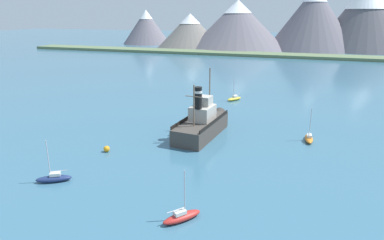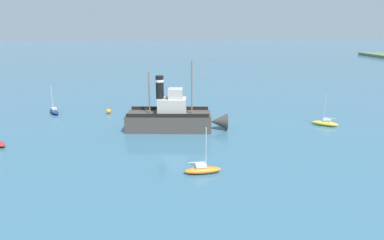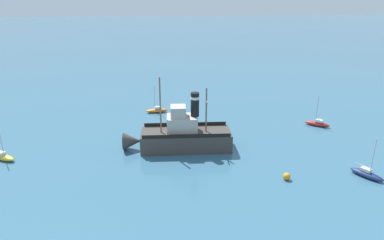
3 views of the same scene
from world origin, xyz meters
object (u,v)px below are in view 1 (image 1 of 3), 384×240
Objects in this scene: sailboat_navy at (54,178)px; old_tugboat at (203,123)px; sailboat_red at (182,216)px; sailboat_yellow at (234,98)px; mooring_buoy at (107,149)px; sailboat_orange at (309,138)px.

old_tugboat is at bearing 60.82° from sailboat_navy.
sailboat_yellow is at bearing 95.95° from sailboat_red.
old_tugboat is at bearing -90.37° from sailboat_yellow.
mooring_buoy is (0.88, 9.31, -0.01)m from sailboat_navy.
sailboat_yellow is at bearing 75.21° from sailboat_navy.
mooring_buoy is (-15.12, 11.77, -0.01)m from sailboat_red.
sailboat_yellow and sailboat_navy have the same top height.
old_tugboat is 2.99× the size of sailboat_yellow.
old_tugboat is 15.73m from sailboat_orange.
sailboat_navy is at bearing -140.01° from sailboat_orange.
old_tugboat is at bearing -171.22° from sailboat_orange.
sailboat_yellow is 35.00m from mooring_buoy.
old_tugboat reaches higher than sailboat_orange.
sailboat_red is 1.00× the size of sailboat_navy.
sailboat_navy is at bearing 171.24° from sailboat_red.
old_tugboat is 22.88m from sailboat_navy.
old_tugboat is 22.96m from sailboat_red.
sailboat_orange is at bearing 26.83° from mooring_buoy.
old_tugboat is at bearing 102.24° from sailboat_red.
mooring_buoy is (-10.26, -10.63, -1.41)m from old_tugboat.
sailboat_orange is at bearing 39.99° from sailboat_navy.
sailboat_navy is 5.87× the size of mooring_buoy.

